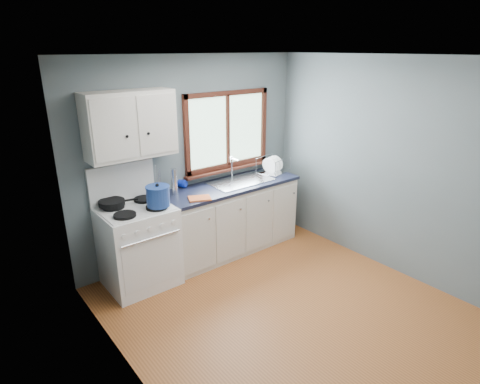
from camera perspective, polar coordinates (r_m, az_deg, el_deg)
floor at (r=4.34m, az=7.18°, el=-16.70°), size 3.20×3.60×0.02m
ceiling at (r=3.49m, az=9.04°, el=18.73°), size 3.20×3.60×0.02m
wall_back at (r=5.08m, az=-6.85°, el=4.74°), size 3.20×0.02×2.50m
wall_left at (r=2.88m, az=-15.06°, el=-8.05°), size 0.02×3.60×2.50m
wall_right at (r=4.97m, az=21.02°, el=3.20°), size 0.02×3.60×2.50m
gas_range at (r=4.66m, az=-14.26°, el=-7.17°), size 0.76×0.69×1.36m
base_cabinets at (r=5.30m, az=-1.39°, el=-4.10°), size 1.85×0.60×0.88m
countertop at (r=5.12m, az=-1.43°, el=0.91°), size 1.89×0.64×0.04m
sink at (r=5.24m, az=0.14°, el=0.89°), size 0.84×0.46×0.44m
window at (r=5.29m, az=-1.76°, el=7.99°), size 1.36×0.10×1.03m
upper_cabinets at (r=4.42m, az=-15.35°, el=9.22°), size 0.95×0.35×0.70m
skillet at (r=4.54m, az=-17.74°, el=-1.46°), size 0.44×0.33×0.06m
stockpot at (r=4.37m, az=-11.59°, el=-0.54°), size 0.33×0.33×0.25m
utensil_crock at (r=4.75m, az=-11.39°, el=0.21°), size 0.16×0.16×0.38m
thermos at (r=4.77m, az=-9.34°, el=1.46°), size 0.08×0.08×0.32m
soap_bottle at (r=4.97m, az=-7.77°, el=1.97°), size 0.13×0.13×0.26m
dish_towel at (r=4.63m, az=-5.76°, el=-0.90°), size 0.30×0.27×0.02m
dish_rack at (r=5.62m, az=4.72°, el=3.43°), size 0.51×0.44×0.23m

